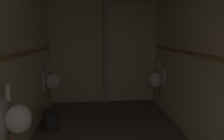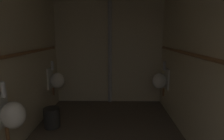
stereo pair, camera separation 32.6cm
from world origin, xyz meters
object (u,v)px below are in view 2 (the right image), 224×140
Objects in this scene: urinal_left_far at (56,80)px; waste_bin at (52,117)px; standpipe_back_wall at (110,54)px; urinal_left_mid at (11,114)px; urinal_right_mid at (160,80)px.

urinal_left_far is 2.14× the size of waste_bin.
standpipe_back_wall is at bearing 22.36° from urinal_left_far.
urinal_left_far reaches higher than waste_bin.
urinal_left_far is at bearing -157.64° from standpipe_back_wall.
urinal_left_mid is 1.10m from waste_bin.
urinal_right_mid is at bearing -0.02° from urinal_left_far.
urinal_left_mid is at bearing -90.00° from urinal_left_far.
waste_bin is at bearing -80.10° from urinal_left_far.
standpipe_back_wall is 6.68× the size of waste_bin.
urinal_left_mid is 2.55m from standpipe_back_wall.
urinal_right_mid is 0.32× the size of standpipe_back_wall.
urinal_left_far is at bearing 99.90° from waste_bin.
urinal_left_mid reaches higher than waste_bin.
waste_bin is at bearing -159.87° from urinal_right_mid.
waste_bin is at bearing -129.10° from standpipe_back_wall.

